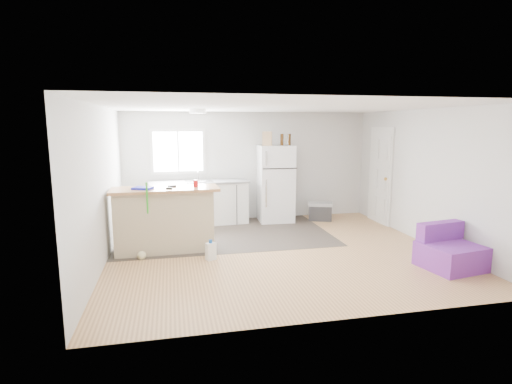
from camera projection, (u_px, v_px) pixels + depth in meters
room at (278, 181)px, 6.58m from camera, size 5.51×5.01×2.41m
vinyl_zone at (225, 234)px, 7.83m from camera, size 4.05×2.50×0.00m
window at (178, 152)px, 8.60m from camera, size 1.18×0.06×0.98m
interior_door at (380, 176)px, 8.66m from camera, size 0.11×0.92×2.10m
ceiling_fixture at (198, 111)px, 7.29m from camera, size 0.30×0.30×0.07m
kitchen_cabinets at (199, 202)px, 8.56m from camera, size 2.14×0.81×1.22m
peninsula at (165, 219)px, 6.71m from camera, size 1.77×0.71×1.08m
refrigerator at (276, 184)px, 8.80m from camera, size 0.77×0.73×1.68m
cooler at (320, 211)px, 8.96m from camera, size 0.62×0.51×0.40m
purple_seat at (449, 252)px, 5.96m from camera, size 0.89×0.85×0.64m
cleaner_jug at (211, 251)px, 6.31m from camera, size 0.18×0.16×0.33m
mop at (144, 244)px, 6.36m from camera, size 0.21×0.35×1.25m
red_cup at (196, 183)px, 6.71m from camera, size 0.10×0.10×0.12m
blue_tray at (143, 188)px, 6.48m from camera, size 0.36×0.32×0.04m
tool_a at (172, 186)px, 6.72m from camera, size 0.14×0.06×0.03m
tool_b at (169, 188)px, 6.51m from camera, size 0.11×0.07×0.03m
cardboard_box at (267, 139)px, 8.53m from camera, size 0.22×0.16×0.30m
bottle_left at (282, 140)px, 8.59m from camera, size 0.09×0.09×0.25m
bottle_right at (289, 140)px, 8.69m from camera, size 0.08×0.08×0.25m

